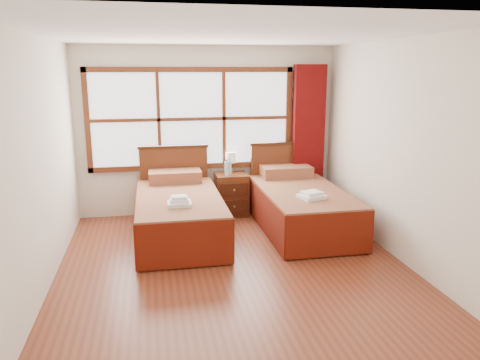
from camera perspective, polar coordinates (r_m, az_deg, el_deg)
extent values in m
plane|color=brown|center=(5.55, -0.80, -10.51)|extent=(4.50, 4.50, 0.00)
plane|color=white|center=(5.09, -0.90, 17.36)|extent=(4.50, 4.50, 0.00)
plane|color=silver|center=(7.36, -3.95, 5.95)|extent=(4.00, 0.00, 4.00)
plane|color=silver|center=(5.20, -23.09, 1.81)|extent=(0.00, 4.50, 4.50)
plane|color=silver|center=(5.85, 18.86, 3.34)|extent=(0.00, 4.50, 4.50)
cube|color=white|center=(7.28, -5.92, 7.42)|extent=(3.00, 0.02, 1.40)
cube|color=#582813|center=(7.37, -5.77, 1.68)|extent=(3.16, 0.06, 0.08)
cube|color=#582813|center=(7.22, -6.05, 13.25)|extent=(3.16, 0.06, 0.08)
cube|color=#582813|center=(7.29, -18.13, 6.84)|extent=(0.08, 0.06, 1.56)
cube|color=#582813|center=(7.56, 5.91, 7.63)|extent=(0.08, 0.06, 1.56)
cube|color=#582813|center=(7.23, -9.88, 7.25)|extent=(0.05, 0.05, 1.40)
cube|color=#582813|center=(7.32, -1.97, 7.51)|extent=(0.05, 0.05, 1.40)
cube|color=#582813|center=(7.26, -5.90, 7.40)|extent=(3.00, 0.05, 0.05)
cube|color=#620909|center=(7.61, 8.29, 5.10)|extent=(0.50, 0.16, 2.30)
cube|color=#3A190C|center=(6.48, -7.41, -5.51)|extent=(0.99, 1.98, 0.32)
cube|color=#5F150D|center=(6.39, -7.48, -3.00)|extent=(1.11, 2.20, 0.27)
cube|color=maroon|center=(6.43, -12.39, -4.61)|extent=(0.03, 2.20, 0.55)
cube|color=maroon|center=(6.49, -2.54, -4.14)|extent=(0.03, 2.20, 0.55)
cube|color=maroon|center=(5.41, -6.68, -7.88)|extent=(1.11, 0.03, 0.55)
cube|color=#5F150D|center=(7.11, -7.95, 0.50)|extent=(0.78, 0.45, 0.17)
cube|color=#582813|center=(7.34, -8.01, -0.21)|extent=(1.03, 0.06, 1.08)
cube|color=#3A190C|center=(7.24, -8.15, 4.03)|extent=(1.08, 0.08, 0.04)
cube|color=#3A190C|center=(6.80, 7.41, -4.61)|extent=(0.99, 1.98, 0.32)
cube|color=#5F150D|center=(6.71, 7.49, -2.20)|extent=(1.11, 2.20, 0.27)
cube|color=maroon|center=(6.61, 2.87, -3.83)|extent=(0.03, 2.20, 0.55)
cube|color=maroon|center=(6.95, 11.80, -3.23)|extent=(0.03, 2.20, 0.55)
cube|color=maroon|center=(5.78, 10.86, -6.60)|extent=(1.11, 0.03, 0.55)
cube|color=#5F150D|center=(7.40, 5.60, 1.08)|extent=(0.78, 0.45, 0.17)
cube|color=#582813|center=(7.62, 5.13, 0.38)|extent=(1.04, 0.06, 1.08)
cube|color=#3A190C|center=(7.52, 5.21, 4.47)|extent=(1.08, 0.08, 0.04)
cube|color=#582813|center=(7.35, -1.05, -1.75)|extent=(0.49, 0.44, 0.66)
cube|color=#3A190C|center=(7.17, -0.72, -3.23)|extent=(0.43, 0.02, 0.20)
cube|color=#3A190C|center=(7.10, -0.73, -1.21)|extent=(0.43, 0.02, 0.20)
sphere|color=olive|center=(7.16, -0.70, -3.27)|extent=(0.03, 0.03, 0.03)
sphere|color=olive|center=(7.08, -0.70, -1.24)|extent=(0.03, 0.03, 0.03)
cube|color=white|center=(5.86, -7.39, -2.88)|extent=(0.30, 0.27, 0.05)
cube|color=white|center=(5.85, -7.41, -2.47)|extent=(0.23, 0.20, 0.04)
cube|color=white|center=(5.84, -7.42, -2.10)|extent=(0.19, 0.16, 0.04)
cube|color=white|center=(6.20, 8.74, -2.01)|extent=(0.38, 0.36, 0.05)
cube|color=white|center=(6.19, 8.76, -1.59)|extent=(0.29, 0.27, 0.04)
cylinder|color=gold|center=(7.41, -1.11, 1.04)|extent=(0.10, 0.10, 0.02)
cylinder|color=gold|center=(7.39, -1.11, 1.63)|extent=(0.02, 0.02, 0.14)
cylinder|color=white|center=(7.36, -1.12, 2.79)|extent=(0.17, 0.17, 0.17)
cylinder|color=silver|center=(7.16, -1.62, 1.39)|extent=(0.06, 0.06, 0.21)
cylinder|color=blue|center=(7.13, -1.63, 2.33)|extent=(0.03, 0.03, 0.03)
cylinder|color=silver|center=(7.21, -1.31, 1.53)|extent=(0.07, 0.07, 0.22)
cylinder|color=blue|center=(7.19, -1.32, 2.53)|extent=(0.03, 0.03, 0.03)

